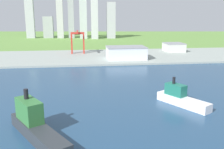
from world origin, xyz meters
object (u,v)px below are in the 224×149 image
(ferry_boat, at_px, (181,98))
(warehouse_main, at_px, (126,53))
(container_barge, at_px, (35,125))
(warehouse_annex, at_px, (174,47))
(port_crane_red, at_px, (78,37))

(ferry_boat, relative_size, warehouse_main, 0.73)
(ferry_boat, bearing_deg, warehouse_main, 91.78)
(container_barge, height_order, warehouse_main, container_barge)
(container_barge, xyz_separation_m, warehouse_annex, (185.92, 288.77, 2.87))
(container_barge, relative_size, port_crane_red, 1.31)
(container_barge, height_order, port_crane_red, port_crane_red)
(warehouse_annex, bearing_deg, warehouse_main, -146.09)
(ferry_boat, height_order, port_crane_red, port_crane_red)
(port_crane_red, bearing_deg, warehouse_main, -41.47)
(ferry_boat, distance_m, port_crane_red, 259.28)
(port_crane_red, bearing_deg, warehouse_annex, 1.31)
(ferry_boat, height_order, warehouse_main, warehouse_main)
(ferry_boat, bearing_deg, warehouse_annex, 70.39)
(warehouse_annex, bearing_deg, port_crane_red, -178.69)
(ferry_boat, distance_m, warehouse_annex, 266.63)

